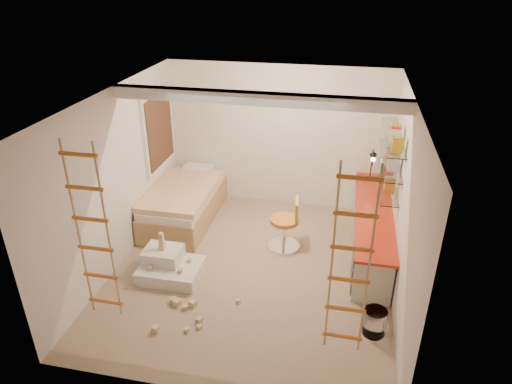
% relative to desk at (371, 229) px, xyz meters
% --- Properties ---
extents(floor, '(4.50, 4.50, 0.00)m').
position_rel_desk_xyz_m(floor, '(-1.72, -0.86, -0.40)').
color(floor, tan).
rests_on(floor, ground).
extents(ceiling_beam, '(4.00, 0.18, 0.16)m').
position_rel_desk_xyz_m(ceiling_beam, '(-1.72, -0.56, 2.12)').
color(ceiling_beam, white).
rests_on(ceiling_beam, ceiling).
extents(window_frame, '(0.06, 1.15, 1.35)m').
position_rel_desk_xyz_m(window_frame, '(-3.69, 0.64, 1.15)').
color(window_frame, white).
rests_on(window_frame, wall_left).
extents(window_blind, '(0.02, 1.00, 1.20)m').
position_rel_desk_xyz_m(window_blind, '(-3.65, 0.64, 1.15)').
color(window_blind, '#4C2D1E').
rests_on(window_blind, window_frame).
extents(rope_ladder_left, '(0.41, 0.04, 2.13)m').
position_rel_desk_xyz_m(rope_ladder_left, '(-3.07, -2.61, 1.11)').
color(rope_ladder_left, '#C76E22').
rests_on(rope_ladder_left, ceiling).
extents(rope_ladder_right, '(0.41, 0.04, 2.13)m').
position_rel_desk_xyz_m(rope_ladder_right, '(-0.37, -2.61, 1.11)').
color(rope_ladder_right, '#C17020').
rests_on(rope_ladder_right, ceiling).
extents(waste_bin, '(0.28, 0.28, 0.35)m').
position_rel_desk_xyz_m(waste_bin, '(0.03, -1.84, -0.23)').
color(waste_bin, white).
rests_on(waste_bin, floor).
extents(desk, '(0.56, 2.80, 0.75)m').
position_rel_desk_xyz_m(desk, '(0.00, 0.00, 0.00)').
color(desk, red).
rests_on(desk, floor).
extents(shelves, '(0.25, 1.80, 0.71)m').
position_rel_desk_xyz_m(shelves, '(0.15, 0.27, 1.10)').
color(shelves, white).
rests_on(shelves, wall_right).
extents(bed, '(1.02, 2.00, 0.69)m').
position_rel_desk_xyz_m(bed, '(-3.20, 0.36, -0.07)').
color(bed, '#AD7F51').
rests_on(bed, floor).
extents(task_lamp, '(0.14, 0.36, 0.57)m').
position_rel_desk_xyz_m(task_lamp, '(-0.05, 0.96, 0.73)').
color(task_lamp, black).
rests_on(task_lamp, desk).
extents(swivel_chair, '(0.57, 0.57, 0.87)m').
position_rel_desk_xyz_m(swivel_chair, '(-1.32, -0.18, -0.08)').
color(swivel_chair, orange).
rests_on(swivel_chair, floor).
extents(play_platform, '(0.88, 0.68, 0.39)m').
position_rel_desk_xyz_m(play_platform, '(-2.88, -1.23, -0.25)').
color(play_platform, silver).
rests_on(play_platform, floor).
extents(toy_blocks, '(1.40, 1.30, 0.66)m').
position_rel_desk_xyz_m(toy_blocks, '(-2.53, -1.70, -0.22)').
color(toy_blocks, '#CCB284').
rests_on(toy_blocks, floor).
extents(books, '(0.14, 0.64, 0.92)m').
position_rel_desk_xyz_m(books, '(0.15, 0.27, 1.25)').
color(books, orange).
rests_on(books, shelves).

